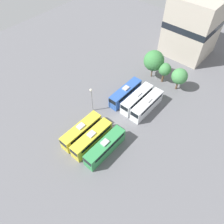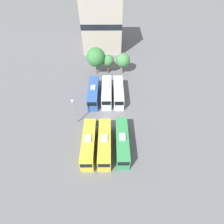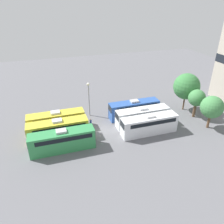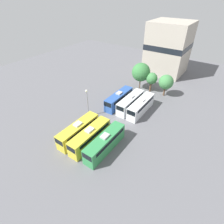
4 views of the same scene
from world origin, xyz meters
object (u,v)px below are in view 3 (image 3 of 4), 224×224
Objects in this scene: worker_person at (91,123)px; tree_2 at (212,107)px; bus_0 at (57,121)px; bus_2 at (62,140)px; light_pole at (89,93)px; bus_3 at (134,109)px; bus_1 at (58,129)px; bus_4 at (143,116)px; tree_0 at (187,86)px; tree_1 at (197,98)px; bus_5 at (149,124)px.

tree_2 is at bearing 71.83° from worker_person.
bus_0 is at bearing -100.84° from worker_person.
light_pole reaches higher than bus_2.
bus_3 is 5.80× the size of worker_person.
worker_person is at bearing 107.75° from bus_1.
bus_3 is 1.43× the size of light_pole.
worker_person is (-2.13, -9.57, -1.02)m from bus_4.
bus_1 is at bearing -83.66° from tree_0.
tree_0 is 3.69m from tree_1.
light_pole is (-4.61, 0.83, 4.07)m from worker_person.
bus_4 is (3.30, 15.64, 0.00)m from bus_0.
tree_2 is (8.09, 11.58, 2.41)m from bus_3.
light_pole is (-3.37, -8.47, 3.05)m from bus_3.
light_pole reaches higher than bus_3.
bus_1 is 27.13m from tree_1.
bus_1 is 15.63m from bus_4.
bus_0 and bus_1 have the same top height.
light_pole is at bearing -109.31° from tree_1.
bus_2 and bus_4 have the same top height.
tree_1 is 4.41m from tree_2.
bus_3 is 14.33m from tree_2.
tree_1 is (3.49, 0.15, -1.18)m from tree_0.
bus_3 is at bearing -90.96° from tree_0.
bus_3 is (-3.18, 15.35, 0.00)m from bus_1.
bus_4 is 5.80× the size of worker_person.
worker_person is 21.38m from tree_1.
light_pole is at bearing 116.56° from bus_0.
tree_2 reaches higher than bus_3.
worker_person is (1.16, 6.07, -1.02)m from bus_0.
bus_2 reaches higher than worker_person.
bus_0 is at bearing -97.60° from tree_1.
tree_1 is at bearing 70.69° from light_pole.
bus_2 is 1.74× the size of tree_1.
bus_1 is 27.27m from tree_0.
tree_1 is at bearing 103.23° from bus_5.
tree_2 is (4.72, 11.31, 2.41)m from bus_4.
tree_0 is at bearing 96.34° from bus_1.
bus_3 is 1.00× the size of bus_4.
bus_5 is 10.84m from worker_person.
tree_0 is 7.97m from tree_2.
bus_4 reaches higher than worker_person.
bus_1 is at bearing -72.25° from worker_person.
tree_2 is at bearing 79.66° from bus_1.
bus_1 is 1.62× the size of tree_2.
tree_0 reaches higher than bus_1.
bus_3 is 12.05m from tree_0.
tree_1 is at bearing 88.93° from bus_1.
bus_1 and bus_5 have the same top height.
bus_2 is at bearing -93.14° from tree_2.
bus_4 is at bearing 178.45° from bus_5.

